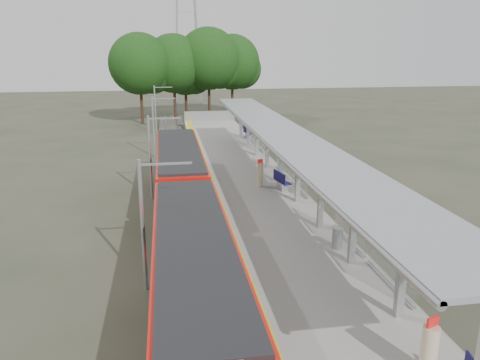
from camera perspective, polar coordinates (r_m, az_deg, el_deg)
name	(u,v)px	position (r m, az deg, el deg)	size (l,w,h in m)	color
trackbed	(179,191)	(31.93, -7.39, -1.30)	(3.00, 70.00, 0.24)	#59544C
platform	(245,182)	(32.24, 0.60, -0.29)	(6.00, 50.00, 1.00)	gray
tactile_strip	(208,177)	(31.78, -3.93, 0.39)	(0.60, 50.00, 0.02)	yellow
end_fence	(210,116)	(56.27, -3.72, 7.79)	(6.00, 0.10, 1.20)	#9EA0A5
train	(185,209)	(22.44, -6.72, -3.56)	(2.74, 27.60, 3.62)	black
canopy	(282,139)	(28.07, 5.19, 4.97)	(3.27, 38.00, 3.66)	#9EA0A5
tree_cluster	(190,63)	(63.76, -6.11, 14.00)	(20.04, 13.04, 12.11)	#382316
catenary_masts	(151,155)	(30.25, -10.76, 3.06)	(2.08, 48.16, 5.40)	#9EA0A5
bench_mid	(281,180)	(28.99, 5.02, 0.00)	(0.80, 1.67, 1.09)	#131051
bench_far	(248,132)	(45.57, 0.94, 5.88)	(0.80, 1.65, 1.08)	#131051
info_pillar_near	(429,354)	(13.77, 22.01, -19.11)	(0.44, 0.44, 1.93)	#C9B993
info_pillar_far	(260,175)	(29.38, 2.46, 0.66)	(0.40, 0.40, 1.78)	#C9B993
litter_bin	(337,238)	(20.91, 11.78, -6.96)	(0.47, 0.47, 0.96)	#9EA0A5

